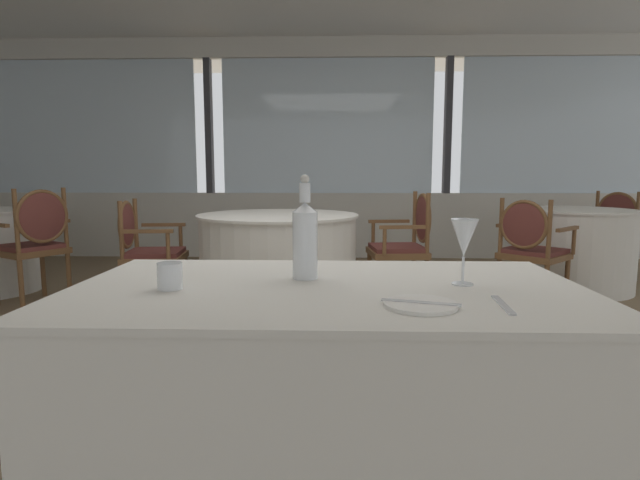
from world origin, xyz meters
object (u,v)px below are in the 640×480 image
object	(u,v)px
side_plate	(420,305)
dining_chair_2_0	(407,239)
dining_chair_1_0	(36,237)
wine_glass	(464,239)
dining_chair_2_1	(145,245)
dining_chair_0_0	(530,244)
dining_chair_0_1	(612,227)
water_bottle	(305,238)
water_tumbler	(170,276)

from	to	relation	value
side_plate	dining_chair_2_0	distance (m)	3.05
side_plate	dining_chair_1_0	xyz separation A→B (m)	(-2.71, 2.84, -0.20)
wine_glass	dining_chair_2_1	world-z (taller)	wine_glass
dining_chair_0_0	dining_chair_0_1	world-z (taller)	dining_chair_0_1
side_plate	dining_chair_1_0	bearing A→B (deg)	133.66
side_plate	dining_chair_1_0	distance (m)	3.93
water_bottle	dining_chair_2_1	bearing A→B (deg)	120.85
dining_chair_1_0	dining_chair_2_1	world-z (taller)	dining_chair_1_0
water_tumbler	wine_glass	bearing A→B (deg)	5.73
side_plate	water_tumbler	bearing A→B (deg)	165.98
water_tumbler	dining_chair_2_1	world-z (taller)	dining_chair_2_1
wine_glass	dining_chair_1_0	bearing A→B (deg)	138.11
water_bottle	dining_chair_2_0	xyz separation A→B (m)	(0.70, 2.69, -0.35)
water_bottle	dining_chair_0_1	world-z (taller)	water_bottle
wine_glass	dining_chair_1_0	distance (m)	3.88
side_plate	water_bottle	world-z (taller)	water_bottle
water_bottle	dining_chair_2_1	xyz separation A→B (m)	(-1.46, 2.45, -0.38)
dining_chair_2_0	dining_chair_0_0	bearing A→B (deg)	168.60
dining_chair_1_0	wine_glass	bearing A→B (deg)	168.33
water_bottle	dining_chair_1_0	bearing A→B (deg)	133.75
water_tumbler	dining_chair_0_1	distance (m)	5.36
water_bottle	wine_glass	bearing A→B (deg)	-8.91
side_plate	dining_chair_2_0	bearing A→B (deg)	82.60
dining_chair_0_0	dining_chair_1_0	world-z (taller)	dining_chair_1_0
dining_chair_1_0	dining_chair_0_1	bearing A→B (deg)	-135.18
water_tumbler	dining_chair_2_0	bearing A→B (deg)	69.19
dining_chair_0_0	dining_chair_1_0	bearing A→B (deg)	137.14
water_bottle	dining_chair_2_1	size ratio (longest dim) A/B	0.37
water_bottle	water_tumbler	world-z (taller)	water_bottle
wine_glass	dining_chair_1_0	size ratio (longest dim) A/B	0.20
dining_chair_0_1	side_plate	bearing A→B (deg)	12.92
side_plate	dining_chair_2_1	bearing A→B (deg)	122.51
wine_glass	dining_chair_0_1	xyz separation A→B (m)	(2.59, 4.00, -0.37)
dining_chair_1_0	dining_chair_2_0	world-z (taller)	dining_chair_1_0
water_tumbler	dining_chair_2_1	size ratio (longest dim) A/B	0.09
dining_chair_0_0	dining_chair_0_1	size ratio (longest dim) A/B	0.99
water_tumbler	dining_chair_2_0	size ratio (longest dim) A/B	0.08
water_tumbler	dining_chair_1_0	distance (m)	3.35
water_bottle	water_tumbler	distance (m)	0.42
water_bottle	dining_chair_1_0	distance (m)	3.48
dining_chair_0_1	wine_glass	bearing A→B (deg)	12.93
dining_chair_0_0	dining_chair_2_1	world-z (taller)	dining_chair_0_0
wine_glass	dining_chair_0_0	world-z (taller)	wine_glass
dining_chair_0_1	dining_chair_2_1	distance (m)	4.77
dining_chair_2_0	water_tumbler	bearing A→B (deg)	62.90
water_bottle	side_plate	bearing A→B (deg)	-47.08
dining_chair_0_0	dining_chair_2_0	bearing A→B (deg)	130.74
water_tumbler	dining_chair_0_0	size ratio (longest dim) A/B	0.09
dining_chair_0_0	dining_chair_0_1	distance (m)	1.91
dining_chair_1_0	dining_chair_0_0	bearing A→B (deg)	-148.47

